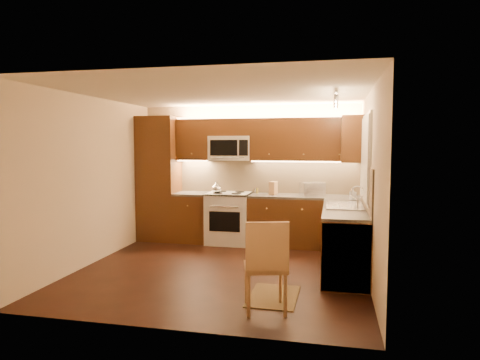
% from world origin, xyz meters
% --- Properties ---
extents(floor, '(4.00, 4.00, 0.01)m').
position_xyz_m(floor, '(0.00, 0.00, 0.00)').
color(floor, black).
rests_on(floor, ground).
extents(ceiling, '(4.00, 4.00, 0.01)m').
position_xyz_m(ceiling, '(0.00, 0.00, 2.50)').
color(ceiling, beige).
rests_on(ceiling, ground).
extents(wall_back, '(4.00, 0.01, 2.50)m').
position_xyz_m(wall_back, '(0.00, 2.00, 1.25)').
color(wall_back, beige).
rests_on(wall_back, ground).
extents(wall_front, '(4.00, 0.01, 2.50)m').
position_xyz_m(wall_front, '(0.00, -2.00, 1.25)').
color(wall_front, beige).
rests_on(wall_front, ground).
extents(wall_left, '(0.01, 4.00, 2.50)m').
position_xyz_m(wall_left, '(-2.00, 0.00, 1.25)').
color(wall_left, beige).
rests_on(wall_left, ground).
extents(wall_right, '(0.01, 4.00, 2.50)m').
position_xyz_m(wall_right, '(2.00, 0.00, 1.25)').
color(wall_right, beige).
rests_on(wall_right, ground).
extents(pantry, '(0.70, 0.60, 2.30)m').
position_xyz_m(pantry, '(-1.65, 1.70, 1.15)').
color(pantry, '#43260E').
rests_on(pantry, floor).
extents(base_cab_back_left, '(0.62, 0.60, 0.86)m').
position_xyz_m(base_cab_back_left, '(-0.99, 1.70, 0.43)').
color(base_cab_back_left, '#43260E').
rests_on(base_cab_back_left, floor).
extents(counter_back_left, '(0.62, 0.60, 0.04)m').
position_xyz_m(counter_back_left, '(-0.99, 1.70, 0.88)').
color(counter_back_left, '#363431').
rests_on(counter_back_left, base_cab_back_left).
extents(base_cab_back_right, '(1.92, 0.60, 0.86)m').
position_xyz_m(base_cab_back_right, '(1.04, 1.70, 0.43)').
color(base_cab_back_right, '#43260E').
rests_on(base_cab_back_right, floor).
extents(counter_back_right, '(1.92, 0.60, 0.04)m').
position_xyz_m(counter_back_right, '(1.04, 1.70, 0.88)').
color(counter_back_right, '#363431').
rests_on(counter_back_right, base_cab_back_right).
extents(base_cab_right, '(0.60, 2.00, 0.86)m').
position_xyz_m(base_cab_right, '(1.70, 0.40, 0.43)').
color(base_cab_right, '#43260E').
rests_on(base_cab_right, floor).
extents(counter_right, '(0.60, 2.00, 0.04)m').
position_xyz_m(counter_right, '(1.70, 0.40, 0.88)').
color(counter_right, '#363431').
rests_on(counter_right, base_cab_right).
extents(dishwasher, '(0.58, 0.60, 0.84)m').
position_xyz_m(dishwasher, '(1.70, -0.30, 0.43)').
color(dishwasher, silver).
rests_on(dishwasher, floor).
extents(backsplash_back, '(3.30, 0.02, 0.60)m').
position_xyz_m(backsplash_back, '(0.35, 1.99, 1.20)').
color(backsplash_back, tan).
rests_on(backsplash_back, wall_back).
extents(backsplash_right, '(0.02, 2.00, 0.60)m').
position_xyz_m(backsplash_right, '(1.99, 0.40, 1.20)').
color(backsplash_right, tan).
rests_on(backsplash_right, wall_right).
extents(upper_cab_back_left, '(0.62, 0.35, 0.75)m').
position_xyz_m(upper_cab_back_left, '(-0.99, 1.82, 1.88)').
color(upper_cab_back_left, '#43260E').
rests_on(upper_cab_back_left, wall_back).
extents(upper_cab_back_right, '(1.92, 0.35, 0.75)m').
position_xyz_m(upper_cab_back_right, '(1.04, 1.82, 1.88)').
color(upper_cab_back_right, '#43260E').
rests_on(upper_cab_back_right, wall_back).
extents(upper_cab_bridge, '(0.76, 0.35, 0.31)m').
position_xyz_m(upper_cab_bridge, '(-0.30, 1.82, 2.09)').
color(upper_cab_bridge, '#43260E').
rests_on(upper_cab_bridge, wall_back).
extents(upper_cab_right_corner, '(0.35, 0.50, 0.75)m').
position_xyz_m(upper_cab_right_corner, '(1.82, 1.40, 1.88)').
color(upper_cab_right_corner, '#43260E').
rests_on(upper_cab_right_corner, wall_right).
extents(stove, '(0.76, 0.65, 0.92)m').
position_xyz_m(stove, '(-0.30, 1.68, 0.46)').
color(stove, silver).
rests_on(stove, floor).
extents(microwave, '(0.76, 0.38, 0.44)m').
position_xyz_m(microwave, '(-0.30, 1.81, 1.72)').
color(microwave, silver).
rests_on(microwave, wall_back).
extents(window_frame, '(0.03, 1.44, 1.24)m').
position_xyz_m(window_frame, '(1.99, 0.55, 1.60)').
color(window_frame, silver).
rests_on(window_frame, wall_right).
extents(window_blinds, '(0.02, 1.36, 1.16)m').
position_xyz_m(window_blinds, '(1.97, 0.55, 1.60)').
color(window_blinds, silver).
rests_on(window_blinds, wall_right).
extents(sink, '(0.52, 0.86, 0.15)m').
position_xyz_m(sink, '(1.70, 0.55, 0.98)').
color(sink, silver).
rests_on(sink, counter_right).
extents(faucet, '(0.20, 0.04, 0.30)m').
position_xyz_m(faucet, '(1.88, 0.55, 1.05)').
color(faucet, silver).
rests_on(faucet, counter_right).
extents(track_light_bar, '(0.04, 1.20, 0.03)m').
position_xyz_m(track_light_bar, '(1.55, 0.40, 2.46)').
color(track_light_bar, silver).
rests_on(track_light_bar, ceiling).
extents(kettle, '(0.24, 0.24, 0.21)m').
position_xyz_m(kettle, '(-0.49, 1.53, 1.03)').
color(kettle, silver).
rests_on(kettle, stove).
extents(toaster_oven, '(0.47, 0.42, 0.23)m').
position_xyz_m(toaster_oven, '(1.18, 1.73, 1.02)').
color(toaster_oven, silver).
rests_on(toaster_oven, counter_back_right).
extents(knife_block, '(0.14, 0.19, 0.23)m').
position_xyz_m(knife_block, '(0.50, 1.73, 1.02)').
color(knife_block, '#A9814C').
rests_on(knife_block, counter_back_right).
extents(spice_jar_a, '(0.05, 0.05, 0.09)m').
position_xyz_m(spice_jar_a, '(0.15, 1.94, 0.94)').
color(spice_jar_a, silver).
rests_on(spice_jar_a, counter_back_right).
extents(spice_jar_b, '(0.04, 0.04, 0.09)m').
position_xyz_m(spice_jar_b, '(0.48, 1.81, 0.95)').
color(spice_jar_b, olive).
rests_on(spice_jar_b, counter_back_right).
extents(spice_jar_c, '(0.04, 0.04, 0.10)m').
position_xyz_m(spice_jar_c, '(0.49, 1.94, 0.95)').
color(spice_jar_c, silver).
rests_on(spice_jar_c, counter_back_right).
extents(spice_jar_d, '(0.05, 0.05, 0.10)m').
position_xyz_m(spice_jar_d, '(0.19, 1.86, 0.95)').
color(spice_jar_d, olive).
rests_on(spice_jar_d, counter_back_right).
extents(soap_bottle, '(0.11, 0.11, 0.19)m').
position_xyz_m(soap_bottle, '(1.85, 1.30, 0.99)').
color(soap_bottle, silver).
rests_on(soap_bottle, counter_right).
extents(rug, '(0.57, 0.84, 0.01)m').
position_xyz_m(rug, '(0.87, -0.90, 0.01)').
color(rug, black).
rests_on(rug, floor).
extents(dining_chair, '(0.54, 0.54, 1.00)m').
position_xyz_m(dining_chair, '(0.84, -1.33, 0.50)').
color(dining_chair, '#A9814C').
rests_on(dining_chair, floor).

